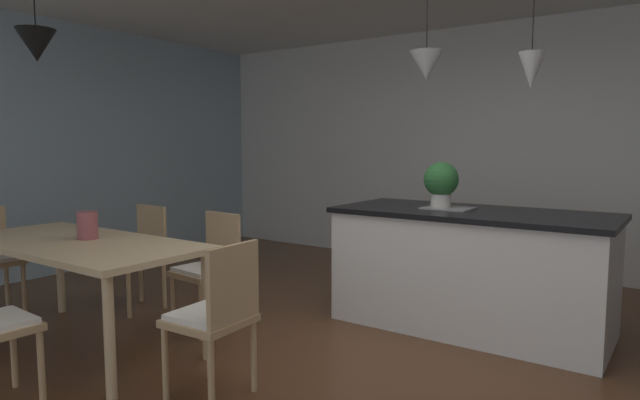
{
  "coord_description": "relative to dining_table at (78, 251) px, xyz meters",
  "views": [
    {
      "loc": [
        1.58,
        -2.76,
        1.39
      ],
      "look_at": [
        -0.48,
        0.18,
        1.02
      ],
      "focal_mm": 30.38,
      "sensor_mm": 36.0,
      "label": 1
    }
  ],
  "objects": [
    {
      "name": "wall_back_kitchen",
      "position": [
        1.85,
        4.01,
        0.68
      ],
      "size": [
        10.0,
        0.12,
        2.7
      ],
      "primitive_type": "cube",
      "color": "silver",
      "rests_on": "ground_plane"
    },
    {
      "name": "chair_kitchen_end",
      "position": [
        1.32,
        0.0,
        -0.2
      ],
      "size": [
        0.42,
        0.42,
        0.87
      ],
      "color": "tan",
      "rests_on": "ground_plane"
    },
    {
      "name": "window_wall_left_glazing",
      "position": [
        -2.21,
        0.75,
        0.68
      ],
      "size": [
        0.06,
        8.4,
        2.7
      ],
      "primitive_type": "cube",
      "color": "#9EB7C6",
      "rests_on": "ground_plane"
    },
    {
      "name": "chair_far_left",
      "position": [
        -0.42,
        0.8,
        -0.2
      ],
      "size": [
        0.42,
        0.42,
        0.87
      ],
      "color": "tan",
      "rests_on": "ground_plane"
    },
    {
      "name": "potted_plant_on_island",
      "position": [
        1.8,
        1.93,
        0.43
      ],
      "size": [
        0.27,
        0.27,
        0.36
      ],
      "color": "beige",
      "rests_on": "kitchen_island"
    },
    {
      "name": "pendant_over_island_aux",
      "position": [
        2.44,
        1.93,
        1.23
      ],
      "size": [
        0.18,
        0.18,
        0.93
      ],
      "color": "black"
    },
    {
      "name": "chair_far_right",
      "position": [
        0.43,
        0.8,
        -0.2
      ],
      "size": [
        0.43,
        0.43,
        0.87
      ],
      "color": "tan",
      "rests_on": "ground_plane"
    },
    {
      "name": "pendant_over_table",
      "position": [
        -0.16,
        -0.12,
        1.36
      ],
      "size": [
        0.25,
        0.25,
        0.77
      ],
      "color": "black"
    },
    {
      "name": "dining_table",
      "position": [
        0.0,
        0.0,
        0.0
      ],
      "size": [
        1.9,
        0.86,
        0.74
      ],
      "color": "#D1B284",
      "rests_on": "ground_plane"
    },
    {
      "name": "vase_on_dining_table",
      "position": [
        0.0,
        0.08,
        0.16
      ],
      "size": [
        0.14,
        0.14,
        0.19
      ],
      "color": "#994C51",
      "rests_on": "dining_table"
    },
    {
      "name": "pendant_over_island_main",
      "position": [
        1.66,
        1.93,
        1.33
      ],
      "size": [
        0.25,
        0.25,
        0.81
      ],
      "color": "black"
    },
    {
      "name": "ground_plane",
      "position": [
        1.85,
        0.75,
        -0.69
      ],
      "size": [
        10.0,
        8.4,
        0.04
      ],
      "primitive_type": "cube",
      "color": "brown"
    },
    {
      "name": "kitchen_island",
      "position": [
        2.05,
        1.93,
        -0.21
      ],
      "size": [
        2.01,
        0.92,
        0.91
      ],
      "color": "white",
      "rests_on": "ground_plane"
    }
  ]
}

